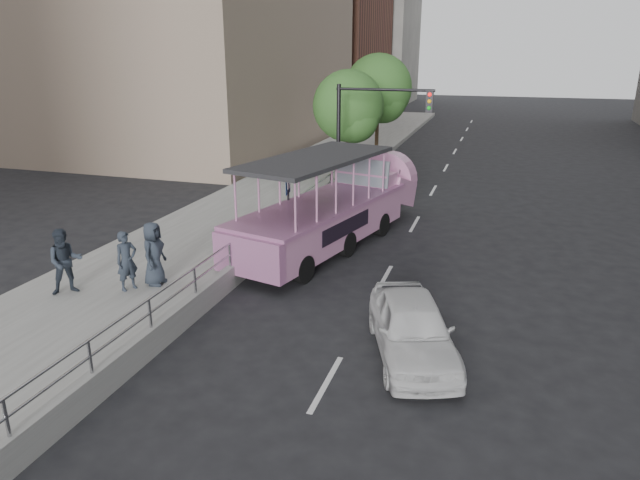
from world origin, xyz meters
The scene contains 14 objects.
ground centered at (0.00, 0.00, 0.00)m, with size 160.00×160.00×0.00m, color black.
sidewalk centered at (-5.75, 10.00, 0.15)m, with size 5.50×80.00×0.30m, color #A4A49E.
kerb_wall centered at (-3.12, 2.00, 0.48)m, with size 0.24×30.00×0.36m, color #9D9D98.
guardrail centered at (-3.12, 2.00, 1.14)m, with size 0.07×22.00×0.71m.
duck_boat centered at (-1.38, 6.92, 1.22)m, with size 4.64×10.19×3.29m.
car centered at (2.49, -0.30, 0.69)m, with size 1.64×4.06×1.38m, color silver.
pedestrian_near centered at (-5.42, 0.40, 1.13)m, with size 0.61×0.40×1.67m, color #28303B.
pedestrian_mid centered at (-6.84, -0.30, 1.21)m, with size 0.88×0.69×1.81m, color #28303B.
pedestrian_far centered at (-4.94, 0.96, 1.21)m, with size 0.89×0.58×1.81m, color #28303B.
parking_sign centered at (-2.81, 5.94, 1.77)m, with size 0.11×0.64×2.83m.
traffic_signal centered at (-1.70, 12.50, 3.50)m, with size 4.20×0.32×5.20m.
street_tree_near centered at (-3.30, 15.93, 3.82)m, with size 3.52×3.52×5.72m.
street_tree_far centered at (-3.10, 21.93, 4.31)m, with size 3.97×3.97×6.45m.
midrise_stone_b centered at (-16.00, 64.00, 10.00)m, with size 16.00×14.00×20.00m, color gray.
Camera 1 is at (4.00, -11.83, 6.57)m, focal length 32.00 mm.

